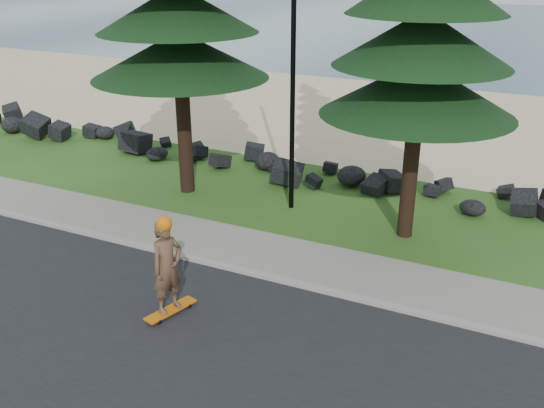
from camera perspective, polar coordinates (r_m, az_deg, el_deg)
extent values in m
plane|color=#2E5119|center=(15.38, -3.06, -4.54)|extent=(160.00, 160.00, 0.00)
cube|color=black|center=(12.22, -13.46, -13.20)|extent=(160.00, 7.00, 0.02)
cube|color=gray|center=(14.66, -4.75, -5.82)|extent=(160.00, 0.20, 0.10)
cube|color=gray|center=(15.51, -2.71, -4.10)|extent=(160.00, 2.00, 0.08)
cube|color=beige|center=(28.15, 11.31, 7.94)|extent=(160.00, 15.00, 0.01)
cube|color=#345463|center=(63.66, 20.27, 15.23)|extent=(160.00, 58.00, 0.01)
cylinder|color=black|center=(16.80, 1.98, 12.35)|extent=(0.14, 0.14, 8.00)
cube|color=#C8630B|center=(13.03, -9.51, -9.79)|extent=(0.62, 1.23, 0.04)
imported|color=brown|center=(12.51, -9.81, -5.85)|extent=(0.67, 0.83, 2.00)
sphere|color=#D7660B|center=(12.08, -10.12, -1.85)|extent=(0.32, 0.32, 0.32)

